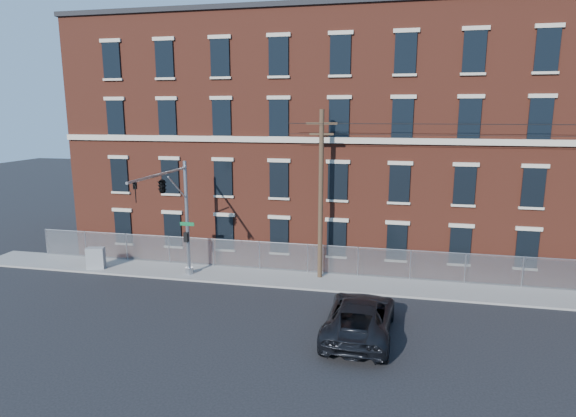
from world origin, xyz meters
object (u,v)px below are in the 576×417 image
Objects in this scene: traffic_signal_mast at (169,196)px; utility_cabinet at (96,258)px; utility_pole_near at (321,192)px; pickup_truck at (360,317)px.

utility_cabinet is (-6.24, 2.02, -4.58)m from traffic_signal_mast.
utility_pole_near is (8.00, 3.42, -0.05)m from traffic_signal_mast.
utility_pole_near is 8.82m from pickup_truck.
pickup_truck is 4.58× the size of utility_cabinet.
traffic_signal_mast is 8.00m from utility_cabinet.
utility_cabinet is (-17.10, 5.65, -0.07)m from pickup_truck.
utility_pole_near is at bearing 23.14° from traffic_signal_mast.
pickup_truck is at bearing -18.49° from traffic_signal_mast.
utility_pole_near is 7.30× the size of utility_cabinet.
utility_cabinet is at bearing -15.65° from pickup_truck.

